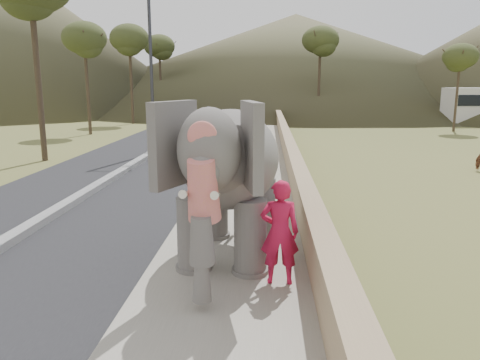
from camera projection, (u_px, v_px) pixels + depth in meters
The scene contains 11 objects.
ground at pixel (222, 303), 7.70m from camera, with size 160.00×160.00×0.00m, color olive.
road at pixel (116, 177), 17.75m from camera, with size 7.00×120.00×0.03m, color black.
median at pixel (116, 175), 17.73m from camera, with size 0.35×120.00×0.22m, color black.
walkway at pixel (247, 177), 17.45m from camera, with size 3.00×120.00×0.15m, color #9E9687.
parapet at pixel (292, 165), 17.26m from camera, with size 0.30×120.00×1.10m, color tan.
lamppost at pixel (157, 55), 22.74m from camera, with size 1.76×0.36×8.00m.
signboard at pixel (163, 121), 23.34m from camera, with size 0.60×0.08×2.40m.
hill_far at pixel (295, 60), 74.37m from camera, with size 80.00×80.00×14.00m, color brown.
elephant_and_man at pixel (231, 180), 9.22m from camera, with size 2.54×4.42×3.07m.
motorcyclist at pixel (214, 123), 32.63m from camera, with size 1.47×1.67×1.92m.
trees at pixel (227, 74), 34.95m from camera, with size 41.94×42.22×9.32m.
Camera 1 is at (0.72, -7.09, 3.57)m, focal length 35.00 mm.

